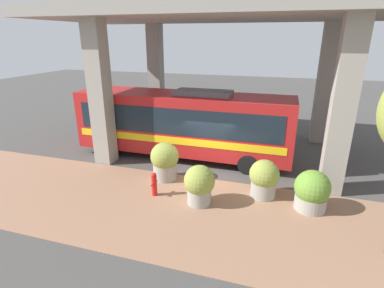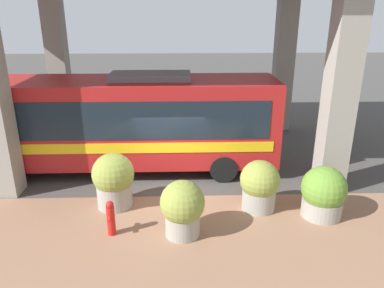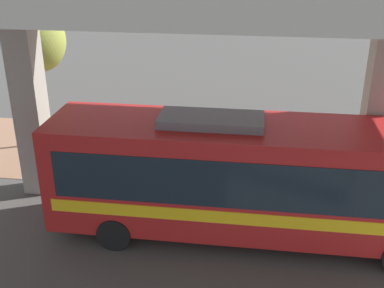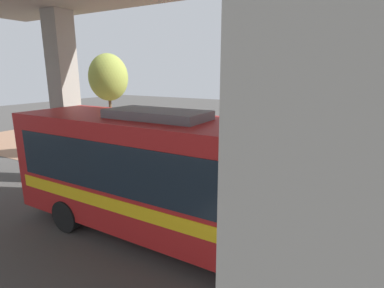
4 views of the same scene
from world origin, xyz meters
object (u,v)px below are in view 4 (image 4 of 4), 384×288
Objects in this scene: planter_back at (231,182)px; planter_extra at (200,163)px; planter_front at (138,163)px; street_tree_near at (108,78)px; fire_hydrant at (242,178)px; bus at (193,177)px; planter_middle at (116,156)px.

planter_back reaches higher than planter_extra.
planter_back is 2.74m from planter_extra.
planter_back is at bearing 85.91° from planter_front.
street_tree_near is at bearing -108.17° from planter_back.
planter_front reaches higher than fire_hydrant.
planter_back is (-2.94, -0.11, -1.12)m from bus.
planter_back is (0.33, 4.57, 0.09)m from planter_front.
planter_front is 0.99× the size of planter_extra.
planter_back reaches higher than fire_hydrant.
planter_middle is (0.81, -6.26, 0.24)m from fire_hydrant.
fire_hydrant is 0.65× the size of planter_front.
bus is 5.83m from planter_front.
planter_back is 1.09× the size of planter_extra.
planter_middle is 0.98× the size of planter_extra.
planter_front is (-3.27, -4.68, -1.22)m from bus.
planter_front is 0.91× the size of planter_back.
bus is 7.63m from planter_middle.
bus is 4.81m from fire_hydrant.
planter_front is at bearing -60.63° from planter_extra.
planter_middle is at bearing -97.13° from planter_back.
planter_extra reaches higher than planter_middle.
street_tree_near is (-1.20, -8.42, 3.95)m from fire_hydrant.
planter_front is 0.28× the size of street_tree_near.
planter_extra is at bearing 80.01° from street_tree_near.
planter_back reaches higher than planter_middle.
planter_middle is at bearing 47.07° from street_tree_near.
planter_extra is at bearing -127.95° from planter_back.
fire_hydrant is 9.38m from street_tree_near.
fire_hydrant is at bearing -174.41° from planter_back.
bus reaches higher than planter_middle.
bus reaches higher than planter_front.
street_tree_near is at bearing -123.53° from bus.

